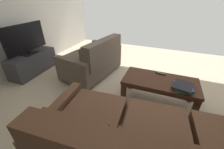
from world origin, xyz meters
TOP-DOWN VIEW (x-y plane):
  - ground_plane at (0.00, 0.00)m, footprint 5.84×4.89m
  - wall_right at (2.92, 0.00)m, footprint 0.12×4.89m
  - loveseat_near at (1.27, -0.16)m, footprint 0.97×1.36m
  - coffee_table at (-0.10, 0.29)m, footprint 1.09×0.54m
  - tv_stand at (2.59, 0.26)m, footprint 0.43×1.05m
  - flat_tv at (2.59, 0.26)m, footprint 0.21×0.94m
  - book_stack at (-0.40, 0.41)m, footprint 0.30×0.32m
  - tv_remote at (-0.09, 0.10)m, footprint 0.17×0.08m

SIDE VIEW (x-z plane):
  - ground_plane at x=0.00m, z-range -0.01..0.00m
  - tv_stand at x=2.59m, z-range 0.00..0.44m
  - loveseat_near at x=1.27m, z-range -0.06..0.75m
  - coffee_table at x=-0.10m, z-range 0.14..0.57m
  - tv_remote at x=-0.09m, z-range 0.43..0.45m
  - book_stack at x=-0.40m, z-range 0.43..0.49m
  - flat_tv at x=2.59m, z-range 0.46..1.06m
  - wall_right at x=2.92m, z-range 0.00..2.57m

